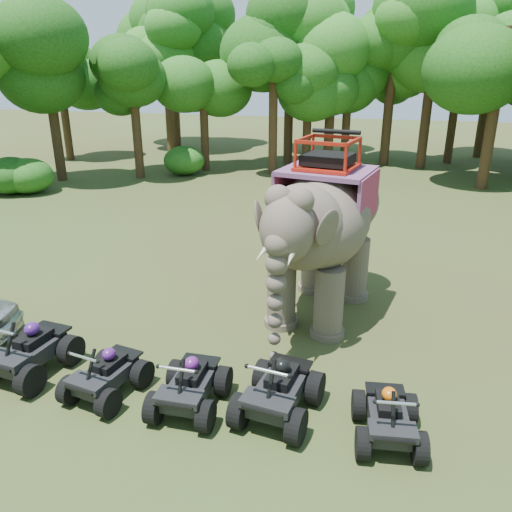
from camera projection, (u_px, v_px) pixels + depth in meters
The scene contains 26 objects.
ground at pixel (243, 350), 11.61m from camera, with size 110.00×110.00×0.00m, color #47381E.
elephant at pixel (323, 228), 12.63m from camera, with size 2.45×5.57×4.68m, color brown, non-canonical shape.
atv_0 at pixel (28, 344), 10.51m from camera, with size 1.36×1.86×1.38m, color black, non-canonical shape.
atv_1 at pixel (105, 368), 9.85m from camera, with size 1.17×1.61×1.19m, color black, non-canonical shape.
atv_2 at pixel (190, 379), 9.45m from camera, with size 1.23×1.69×1.25m, color black, non-canonical shape.
atv_3 at pixel (279, 383), 9.25m from camera, with size 1.34×1.84×1.36m, color black, non-canonical shape.
atv_4 at pixel (389, 411), 8.66m from camera, with size 1.15×1.58×1.17m, color black, non-canonical shape.
tree_0 at pixel (347, 105), 31.65m from camera, with size 5.32×5.32×7.60m, color #195114, non-canonical shape.
tree_1 at pixel (429, 88), 30.38m from camera, with size 6.81×6.81×9.73m, color #195114, non-canonical shape.
tree_2 at pixel (495, 103), 25.14m from camera, with size 6.19×6.19×8.84m, color #195114, non-canonical shape.
tree_25 at pixel (52, 106), 27.24m from camera, with size 5.75×5.75×8.22m, color #195114, non-canonical shape.
tree_26 at pixel (136, 117), 28.10m from camera, with size 4.85×4.85×6.92m, color #195114, non-canonical shape.
tree_27 at pixel (204, 113), 30.19m from camera, with size 4.88×4.88×6.98m, color #195114, non-canonical shape.
tree_28 at pixel (273, 113), 29.04m from camera, with size 5.03×5.03×7.19m, color #195114, non-canonical shape.
tree_30 at pixel (490, 77), 33.94m from camera, with size 7.58×7.58×10.83m, color #195114, non-canonical shape.
tree_32 at pixel (63, 103), 33.53m from camera, with size 5.35×5.35×7.64m, color #195114, non-canonical shape.
tree_33 at pixel (455, 102), 32.36m from camera, with size 5.50×5.50×7.85m, color #195114, non-canonical shape.
tree_34 at pixel (331, 83), 30.62m from camera, with size 7.23×7.23×10.33m, color #195114, non-canonical shape.
tree_35 at pixel (388, 107), 33.97m from camera, with size 4.90×4.90×7.00m, color #195114, non-canonical shape.
tree_36 at pixel (289, 90), 31.76m from camera, with size 6.61×6.61×9.44m, color #195114, non-canonical shape.
tree_37 at pixel (174, 76), 38.59m from camera, with size 7.51×7.51×10.72m, color #195114, non-canonical shape.
tree_38 at pixel (391, 85), 31.35m from camera, with size 7.04×7.04×10.06m, color #195114, non-canonical shape.
tree_39 at pixel (307, 111), 30.61m from camera, with size 4.96×4.96×7.09m, color #195114, non-canonical shape.
tree_40 at pixel (174, 80), 37.48m from camera, with size 7.21×7.21×10.30m, color #195114, non-canonical shape.
tree_42 at pixel (168, 86), 36.21m from camera, with size 6.64×6.64×9.48m, color #195114, non-canonical shape.
tree_43 at pixel (309, 78), 35.90m from camera, with size 7.48×7.48×10.69m, color #195114, non-canonical shape.
Camera 1 is at (2.89, -9.63, 6.21)m, focal length 35.00 mm.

